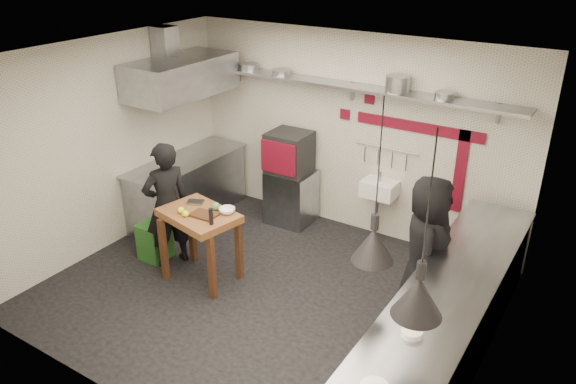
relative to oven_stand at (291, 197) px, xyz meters
The scene contains 46 objects.
floor 1.94m from the oven_stand, 66.69° to the right, with size 5.00×5.00×0.00m, color black.
ceiling 3.06m from the oven_stand, 66.69° to the right, with size 5.00×5.00×0.00m, color beige.
wall_back 1.30m from the oven_stand, 25.37° to the left, with size 5.00×0.04×2.80m, color silver.
wall_front 4.04m from the oven_stand, 78.94° to the right, with size 5.00×0.04×2.80m, color silver.
wall_left 2.66m from the oven_stand, 135.08° to the right, with size 0.04×4.20×2.80m, color silver.
wall_right 3.82m from the oven_stand, 28.20° to the right, with size 0.04×4.20×2.80m, color silver.
red_band_horiz 2.16m from the oven_stand, 11.18° to the left, with size 1.70×0.02×0.14m, color maroon.
red_band_vert 2.46m from the oven_stand, ahead, with size 0.14×0.02×1.10m, color maroon.
red_tile_a 1.88m from the oven_stand, 18.57° to the left, with size 0.14×0.02×0.14m, color maroon.
red_tile_b 1.48m from the oven_stand, 27.31° to the left, with size 0.14×0.02×0.14m, color maroon.
back_shelf 1.89m from the oven_stand, 13.21° to the left, with size 4.60×0.34×0.04m, color gray.
shelf_bracket_left 2.01m from the oven_stand, 164.14° to the left, with size 0.04×0.06×0.24m, color gray.
shelf_bracket_mid 1.82m from the oven_stand, 23.48° to the left, with size 0.04×0.06×0.24m, color gray.
shelf_bracket_right 3.12m from the oven_stand, ahead, with size 0.04×0.06×0.24m, color gray.
pan_far_left 1.97m from the oven_stand, 167.92° to the left, with size 0.26×0.26×0.09m, color gray.
pan_mid_left 1.81m from the oven_stand, 148.31° to the left, with size 0.27×0.27×0.07m, color gray.
stock_pot 2.34m from the oven_stand, ahead, with size 0.30×0.30×0.20m, color gray.
pan_right 2.71m from the oven_stand, ahead, with size 0.23×0.23×0.08m, color gray.
oven_stand is the anchor object (origin of this frame).
combi_oven 0.69m from the oven_stand, 161.65° to the left, with size 0.57×0.53×0.58m, color black.
oven_door 0.74m from the oven_stand, 99.60° to the right, with size 0.55×0.03×0.46m, color maroon.
oven_glass 0.73m from the oven_stand, 84.91° to the right, with size 0.39×0.02×0.34m, color black.
hand_sink 1.37m from the oven_stand, ahead, with size 0.46×0.34×0.22m, color white.
sink_tap 1.43m from the oven_stand, ahead, with size 0.03×0.03×0.14m, color gray.
sink_drain 1.31m from the oven_stand, ahead, with size 0.06×0.06×0.66m, color gray.
utensil_rail 1.62m from the oven_stand, 13.66° to the left, with size 0.02×0.02×0.90m, color gray.
counter_right 3.39m from the oven_stand, 31.01° to the right, with size 0.70×3.80×0.90m, color gray.
counter_right_top 3.42m from the oven_stand, 31.01° to the right, with size 0.76×3.90×0.03m, color gray.
small_bowl_right 3.94m from the oven_stand, 43.08° to the right, with size 0.18×0.18×0.05m, color white.
counter_left 1.56m from the oven_stand, 153.62° to the right, with size 0.70×1.90×0.90m, color gray.
counter_left_top 1.64m from the oven_stand, 153.62° to the right, with size 0.76×2.00×0.03m, color gray.
extractor_hood 2.32m from the oven_stand, 152.78° to the right, with size 0.78×1.60×0.50m, color gray.
hood_duct 2.77m from the oven_stand, 156.54° to the right, with size 0.28×0.28×0.50m, color gray.
green_bin 2.09m from the oven_stand, 117.36° to the right, with size 0.34×0.34×0.50m, color #22581F.
prep_table 1.89m from the oven_stand, 93.43° to the right, with size 0.92×0.64×0.92m, color brown, non-canonical shape.
cutting_board 2.00m from the oven_stand, 89.98° to the right, with size 0.31×0.22×0.03m, color #432515.
pepper_mill 2.14m from the oven_stand, 84.12° to the right, with size 0.05×0.05×0.20m, color black.
lemon_a 2.11m from the oven_stand, 97.55° to the right, with size 0.08×0.08×0.08m, color #F8F318.
lemon_b 2.14m from the oven_stand, 94.68° to the right, with size 0.08×0.08×0.08m, color #F8F318.
veg_ball 1.82m from the oven_stand, 89.17° to the right, with size 0.10×0.10×0.10m, color #4F893F.
steel_tray 1.83m from the oven_stand, 99.94° to the right, with size 0.20×0.13×0.03m, color gray.
bowl 1.81m from the oven_stand, 83.90° to the right, with size 0.20×0.20×0.06m, color white.
heat_lamp_near 3.71m from the oven_stand, 45.41° to the right, with size 0.38×0.38×1.48m, color black, non-canonical shape.
heat_lamp_far 4.46m from the oven_stand, 44.64° to the right, with size 0.39×0.39×1.47m, color black, non-canonical shape.
chef_left 2.00m from the oven_stand, 111.08° to the right, with size 0.60×0.40×1.66m, color black.
chef_right 2.69m from the oven_stand, 24.27° to the right, with size 0.81×0.53×1.66m, color black.
Camera 1 is at (3.23, -4.58, 3.94)m, focal length 35.00 mm.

